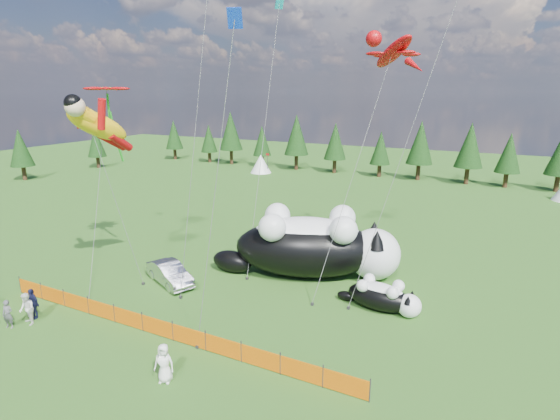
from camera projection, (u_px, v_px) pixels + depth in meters
ground at (194, 310)px, 24.88m from camera, size 160.00×160.00×0.00m
safety_fence at (157, 327)px, 22.16m from camera, size 22.06×0.06×1.10m
tree_line at (387, 150)px, 62.61m from camera, size 90.00×4.00×8.00m
festival_tents at (464, 180)px, 54.20m from camera, size 50.00×3.20×2.80m
cat_large at (315, 245)px, 29.06m from camera, size 12.37×7.49×4.63m
cat_small at (383, 296)px, 24.73m from camera, size 4.96×2.06×1.79m
car at (170, 273)px, 28.22m from camera, size 4.46×3.07×1.39m
spectator_a at (8, 314)px, 22.85m from camera, size 0.66×0.54×1.56m
spectator_b at (27, 309)px, 23.16m from camera, size 0.98×0.76×1.78m
spectator_c at (33, 303)px, 23.83m from camera, size 1.04×0.57×1.74m
spectator_e at (164, 363)px, 18.56m from camera, size 1.00×0.81×1.77m
superhero_kite at (98, 125)px, 25.48m from camera, size 4.84×5.13×12.26m
gecko_kite at (393, 52)px, 27.41m from camera, size 6.41×11.21×16.59m
flower_kite at (107, 91)px, 28.29m from camera, size 5.29×7.90×13.88m
diamond_kite_c at (233, 34)px, 17.40m from camera, size 2.66×1.30×15.67m
diamond_kite_d at (278, 15)px, 31.13m from camera, size 1.85×8.05×19.62m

